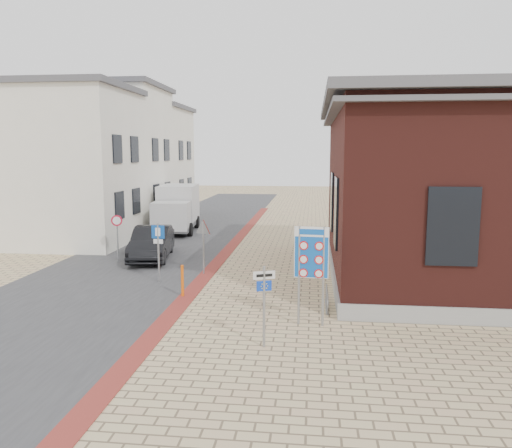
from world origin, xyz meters
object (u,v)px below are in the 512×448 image
at_px(essen_sign, 264,295).
at_px(bollard, 182,281).
at_px(parking_sign, 158,243).
at_px(sedan, 152,243).
at_px(border_sign, 311,255).
at_px(box_truck, 177,208).

bearing_deg(essen_sign, bollard, 106.84).
height_order(parking_sign, bollard, parking_sign).
relative_size(sedan, border_sign, 1.60).
distance_m(sedan, box_truck, 8.02).
height_order(box_truck, border_sign, box_truck).
relative_size(box_truck, border_sign, 1.99).
distance_m(box_truck, parking_sign, 12.26).
distance_m(border_sign, parking_sign, 6.94).
height_order(sedan, parking_sign, parking_sign).
distance_m(sedan, parking_sign, 4.43).
bearing_deg(sedan, bollard, -72.32).
bearing_deg(parking_sign, box_truck, 107.47).
bearing_deg(bollard, sedan, 117.15).
xyz_separation_m(sedan, bollard, (2.95, -5.76, -0.19)).
bearing_deg(parking_sign, bollard, -46.52).
xyz_separation_m(parking_sign, bollard, (1.34, -1.70, -0.96)).
bearing_deg(box_truck, border_sign, -68.70).
bearing_deg(bollard, box_truck, 106.14).
height_order(sedan, bollard, sedan).
xyz_separation_m(box_truck, bollard, (3.96, -13.68, -0.91)).
height_order(border_sign, bollard, border_sign).
bearing_deg(box_truck, sedan, -88.80).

